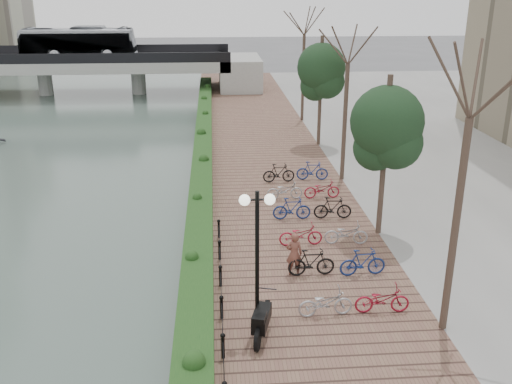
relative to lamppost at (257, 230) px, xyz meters
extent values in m
cube|color=brown|center=(1.55, 15.05, -3.42)|extent=(8.00, 75.00, 0.50)
cube|color=#193D16|center=(-1.85, 17.55, -2.87)|extent=(1.10, 56.00, 0.60)
cylinder|color=black|center=(-1.05, -1.45, -2.82)|extent=(0.10, 0.10, 0.70)
cylinder|color=black|center=(-1.05, 0.55, -2.82)|extent=(0.10, 0.10, 0.70)
cylinder|color=black|center=(-1.05, 2.55, -2.82)|extent=(0.10, 0.10, 0.70)
cylinder|color=black|center=(-1.05, 4.55, -2.82)|extent=(0.10, 0.10, 0.70)
cylinder|color=black|center=(-1.05, 6.55, -2.82)|extent=(0.10, 0.10, 0.70)
cylinder|color=black|center=(0.00, 0.00, -1.00)|extent=(0.12, 0.12, 4.34)
cylinder|color=black|center=(0.00, 0.00, 0.92)|extent=(0.70, 0.06, 0.06)
sphere|color=white|center=(-0.35, 0.00, 0.92)|extent=(0.32, 0.32, 0.32)
sphere|color=white|center=(0.35, 0.00, 0.92)|extent=(0.32, 0.32, 0.32)
imported|color=brown|center=(1.55, 3.21, -2.37)|extent=(0.61, 0.42, 1.59)
imported|color=#A3A4A8|center=(2.15, 0.38, -2.72)|extent=(0.60, 1.71, 0.90)
imported|color=black|center=(2.15, 2.98, -2.67)|extent=(0.47, 1.66, 1.00)
imported|color=maroon|center=(2.15, 5.58, -2.72)|extent=(0.60, 1.71, 0.90)
imported|color=navy|center=(2.15, 8.18, -2.67)|extent=(0.47, 1.66, 1.00)
imported|color=#A3A4A8|center=(2.15, 10.78, -2.72)|extent=(0.60, 1.71, 0.90)
imported|color=black|center=(2.15, 13.38, -2.67)|extent=(0.47, 1.66, 1.00)
imported|color=maroon|center=(3.95, 0.38, -2.72)|extent=(0.60, 1.71, 0.90)
imported|color=navy|center=(3.95, 2.98, -2.67)|extent=(0.47, 1.66, 1.00)
imported|color=#A3A4A8|center=(3.95, 5.58, -2.72)|extent=(0.60, 1.71, 0.90)
imported|color=black|center=(3.95, 8.18, -2.67)|extent=(0.47, 1.66, 1.00)
imported|color=maroon|center=(3.95, 10.78, -2.72)|extent=(0.60, 1.71, 0.90)
imported|color=navy|center=(3.95, 13.38, -2.67)|extent=(0.47, 1.66, 1.00)
cube|color=#9A9995|center=(-17.45, 42.55, -0.67)|extent=(36.00, 8.00, 1.00)
cube|color=black|center=(-17.45, 38.65, 0.28)|extent=(36.00, 0.15, 0.90)
cube|color=black|center=(-17.45, 46.45, 0.28)|extent=(36.00, 0.15, 0.90)
cylinder|color=#9A9995|center=(-17.45, 42.55, -2.42)|extent=(1.40, 1.40, 2.50)
cylinder|color=#9A9995|center=(-8.45, 42.55, -2.42)|extent=(1.40, 1.40, 2.50)
imported|color=silver|center=(-13.88, 42.55, 1.33)|extent=(2.52, 10.77, 3.00)
camera|label=1|loc=(-1.14, -14.67, 6.50)|focal=40.00mm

